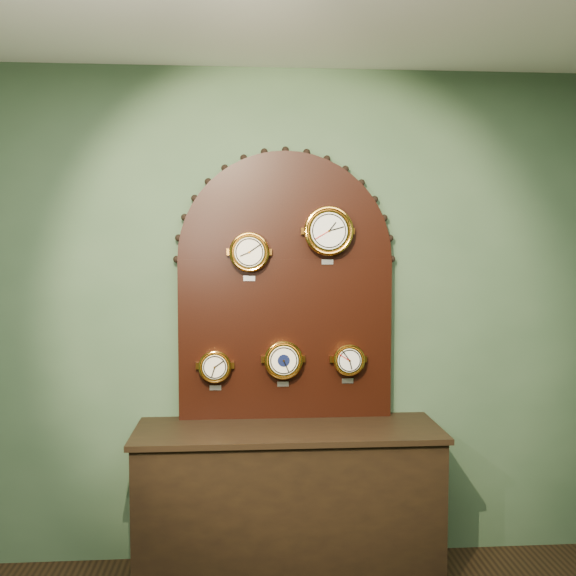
{
  "coord_description": "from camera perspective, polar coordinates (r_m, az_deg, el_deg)",
  "views": [
    {
      "loc": [
        -0.24,
        -1.11,
        1.8
      ],
      "look_at": [
        0.0,
        2.25,
        1.58
      ],
      "focal_mm": 39.6,
      "sensor_mm": 36.0,
      "label": 1
    }
  ],
  "objects": [
    {
      "name": "barometer",
      "position": [
        3.55,
        -0.42,
        -6.45
      ],
      "size": [
        0.22,
        0.08,
        0.27
      ],
      "color": "gold",
      "rests_on": "display_board"
    },
    {
      "name": "tide_clock",
      "position": [
        3.6,
        5.46,
        -6.42
      ],
      "size": [
        0.18,
        0.08,
        0.23
      ],
      "color": "gold",
      "rests_on": "display_board"
    },
    {
      "name": "roman_clock",
      "position": [
        3.49,
        -3.5,
        3.23
      ],
      "size": [
        0.22,
        0.08,
        0.27
      ],
      "color": "gold",
      "rests_on": "display_board"
    },
    {
      "name": "shop_counter",
      "position": [
        3.63,
        0.02,
        -18.97
      ],
      "size": [
        1.6,
        0.5,
        0.8
      ],
      "primitive_type": "cube",
      "color": "black",
      "rests_on": "ground_plane"
    },
    {
      "name": "display_board",
      "position": [
        3.57,
        -0.23,
        0.94
      ],
      "size": [
        1.26,
        0.06,
        1.53
      ],
      "color": "black",
      "rests_on": "shop_counter"
    },
    {
      "name": "hygrometer",
      "position": [
        3.56,
        -6.57,
        -6.99
      ],
      "size": [
        0.18,
        0.08,
        0.23
      ],
      "color": "gold",
      "rests_on": "display_board"
    },
    {
      "name": "wall_back",
      "position": [
        3.64,
        -0.28,
        -2.58
      ],
      "size": [
        4.0,
        0.0,
        4.0
      ],
      "primitive_type": "plane",
      "rotation": [
        1.57,
        0.0,
        0.0
      ],
      "color": "#3E593D",
      "rests_on": "ground"
    },
    {
      "name": "arabic_clock",
      "position": [
        3.52,
        3.64,
        5.13
      ],
      "size": [
        0.27,
        0.08,
        0.32
      ],
      "color": "gold",
      "rests_on": "display_board"
    }
  ]
}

